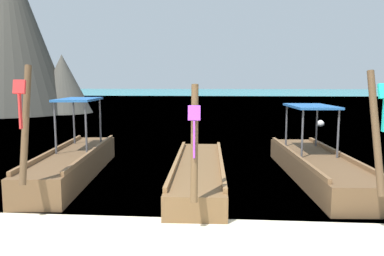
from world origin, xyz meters
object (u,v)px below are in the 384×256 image
object	(u,v)px
longtail_boat_turquoise_ribbon	(317,165)
karst_rock	(13,33)
mooring_buoy_near	(321,124)
longtail_boat_violet_ribbon	(199,172)
longtail_boat_red_ribbon	(74,162)

from	to	relation	value
longtail_boat_turquoise_ribbon	karst_rock	world-z (taller)	karst_rock
longtail_boat_turquoise_ribbon	mooring_buoy_near	distance (m)	11.48
karst_rock	longtail_boat_turquoise_ribbon	bearing A→B (deg)	-45.27
longtail_boat_violet_ribbon	longtail_boat_turquoise_ribbon	distance (m)	2.99
mooring_buoy_near	karst_rock	bearing A→B (deg)	161.21
longtail_boat_turquoise_ribbon	mooring_buoy_near	xyz separation A→B (m)	(2.89, 11.11, -0.16)
mooring_buoy_near	longtail_boat_turquoise_ribbon	bearing A→B (deg)	-104.58
longtail_boat_red_ribbon	longtail_boat_turquoise_ribbon	xyz separation A→B (m)	(6.16, 0.31, -0.03)
longtail_boat_violet_ribbon	mooring_buoy_near	bearing A→B (deg)	63.40
longtail_boat_violet_ribbon	karst_rock	bearing A→B (deg)	128.88
longtail_boat_red_ribbon	karst_rock	bearing A→B (deg)	122.71
karst_rock	mooring_buoy_near	size ratio (longest dim) A/B	34.58
longtail_boat_red_ribbon	longtail_boat_violet_ribbon	size ratio (longest dim) A/B	0.98
longtail_boat_red_ribbon	longtail_boat_turquoise_ribbon	distance (m)	6.17
karst_rock	mooring_buoy_near	distance (m)	22.92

